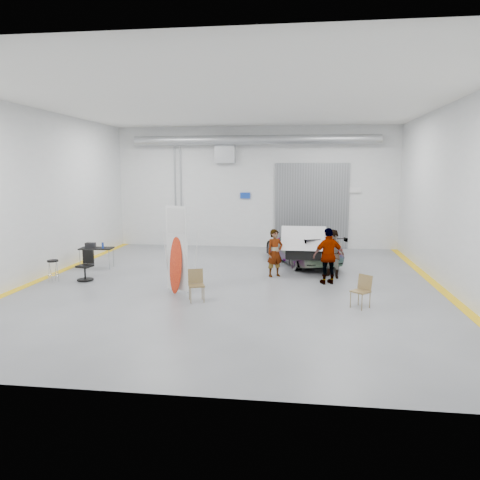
# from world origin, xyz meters

# --- Properties ---
(ground) EXTENTS (16.00, 16.00, 0.00)m
(ground) POSITION_xyz_m (0.00, 0.00, 0.00)
(ground) COLOR slate
(ground) RESTS_ON ground
(room_shell) EXTENTS (14.02, 16.18, 6.01)m
(room_shell) POSITION_xyz_m (0.24, 2.22, 4.08)
(room_shell) COLOR silver
(room_shell) RESTS_ON ground
(sedan_car) EXTENTS (3.64, 5.24, 1.41)m
(sedan_car) POSITION_xyz_m (2.36, 4.14, 0.70)
(sedan_car) COLOR silver
(sedan_car) RESTS_ON ground
(person_a) EXTENTS (0.76, 0.70, 1.74)m
(person_a) POSITION_xyz_m (1.36, 1.39, 0.87)
(person_a) COLOR #875F49
(person_a) RESTS_ON ground
(person_b) EXTENTS (1.08, 1.04, 1.76)m
(person_b) POSITION_xyz_m (3.45, 1.41, 0.88)
(person_b) COLOR #466482
(person_b) RESTS_ON ground
(person_c) EXTENTS (1.21, 0.82, 1.93)m
(person_c) POSITION_xyz_m (3.23, 0.48, 0.97)
(person_c) COLOR brown
(person_c) RESTS_ON ground
(surfboard_display) EXTENTS (0.77, 0.47, 2.93)m
(surfboard_display) POSITION_xyz_m (-1.48, -1.40, 1.19)
(surfboard_display) COLOR white
(surfboard_display) RESTS_ON ground
(folding_chair_near) EXTENTS (0.57, 0.60, 0.94)m
(folding_chair_near) POSITION_xyz_m (-0.75, -2.21, 0.29)
(folding_chair_near) COLOR brown
(folding_chair_near) RESTS_ON ground
(folding_chair_far) EXTENTS (0.61, 0.69, 0.93)m
(folding_chair_far) POSITION_xyz_m (3.96, -2.27, 0.29)
(folding_chair_far) COLOR brown
(folding_chair_far) RESTS_ON ground
(shop_stool) EXTENTS (0.40, 0.40, 0.77)m
(shop_stool) POSITION_xyz_m (-6.21, -0.47, 0.39)
(shop_stool) COLOR black
(shop_stool) RESTS_ON ground
(work_table) EXTENTS (1.32, 0.74, 1.04)m
(work_table) POSITION_xyz_m (-5.82, 2.03, 0.80)
(work_table) COLOR #93969B
(work_table) RESTS_ON ground
(office_chair) EXTENTS (0.57, 0.58, 1.06)m
(office_chair) POSITION_xyz_m (-5.21, -0.08, 0.47)
(office_chair) COLOR black
(office_chair) RESTS_ON ground
(trunk_lid) EXTENTS (1.64, 1.00, 0.04)m
(trunk_lid) POSITION_xyz_m (2.36, 1.96, 1.43)
(trunk_lid) COLOR silver
(trunk_lid) RESTS_ON sedan_car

